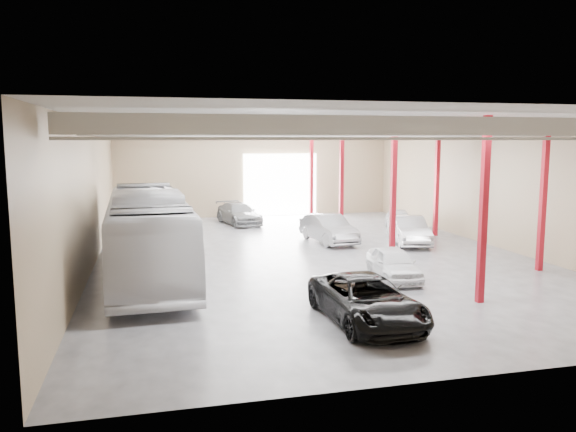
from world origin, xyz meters
name	(u,v)px	position (x,y,z in m)	size (l,w,h in m)	color
depot_shell	(311,161)	(0.13, 0.48, 4.98)	(22.12, 32.12, 7.06)	#4A4A4F
coach_bus	(148,234)	(-8.38, -2.83, 1.96)	(3.29, 14.05, 3.91)	silver
black_sedan	(367,300)	(-1.26, -11.23, 0.78)	(2.60, 5.64, 1.57)	black
car_row_a	(393,264)	(2.09, -5.96, 0.71)	(1.67, 4.14, 1.41)	white
car_row_b	(328,229)	(2.07, 3.29, 0.84)	(1.78, 5.10, 1.68)	#A3A3A7
car_row_c	(239,214)	(-2.00, 12.00, 0.76)	(2.13, 5.24, 1.52)	slate
car_right_near	(409,230)	(6.54, 1.71, 0.82)	(1.74, 4.98, 1.64)	#BCBBC1
car_right_far	(399,219)	(8.30, 6.91, 0.70)	(1.65, 4.11, 1.40)	silver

